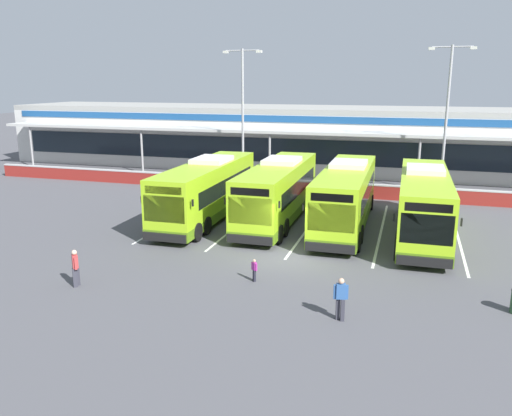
{
  "coord_description": "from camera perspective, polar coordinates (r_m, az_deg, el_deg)",
  "views": [
    {
      "loc": [
        5.54,
        -23.83,
        8.51
      ],
      "look_at": [
        -2.53,
        3.0,
        1.6
      ],
      "focal_mm": 36.3,
      "sensor_mm": 36.0,
      "label": 1
    }
  ],
  "objects": [
    {
      "name": "pedestrian_in_dark_coat",
      "position": [
        19.26,
        9.31,
        -9.71
      ],
      "size": [
        0.54,
        0.29,
        1.62
      ],
      "color": "#33333D",
      "rests_on": "ground"
    },
    {
      "name": "bay_stripe_mid_east",
      "position": [
        31.15,
        21.36,
        -2.97
      ],
      "size": [
        0.14,
        13.0,
        0.01
      ],
      "primitive_type": "cube",
      "color": "silver",
      "rests_on": "ground"
    },
    {
      "name": "lamp_post_west",
      "position": [
        43.13,
        -1.47,
        10.9
      ],
      "size": [
        3.24,
        0.28,
        11.0
      ],
      "color": "#9E9EA3",
      "rests_on": "ground"
    },
    {
      "name": "bay_stripe_centre",
      "position": [
        31.05,
        13.63,
        -2.45
      ],
      "size": [
        0.14,
        13.0,
        0.01
      ],
      "primitive_type": "cube",
      "color": "silver",
      "rests_on": "ground"
    },
    {
      "name": "coach_bus_right_centre",
      "position": [
        30.24,
        17.96,
        0.32
      ],
      "size": [
        2.99,
        12.17,
        3.78
      ],
      "color": "#9ED11E",
      "rests_on": "ground"
    },
    {
      "name": "bay_stripe_west",
      "position": [
        32.52,
        -1.3,
        -1.31
      ],
      "size": [
        0.14,
        13.0,
        0.01
      ],
      "primitive_type": "cube",
      "color": "silver",
      "rests_on": "ground"
    },
    {
      "name": "coach_bus_leftmost",
      "position": [
        32.55,
        -5.43,
        1.87
      ],
      "size": [
        2.99,
        12.17,
        3.78
      ],
      "color": "#9ED11E",
      "rests_on": "ground"
    },
    {
      "name": "coach_bus_left_centre",
      "position": [
        32.06,
        2.45,
        1.74
      ],
      "size": [
        2.99,
        12.17,
        3.78
      ],
      "color": "#9ED11E",
      "rests_on": "ground"
    },
    {
      "name": "coach_bus_centre",
      "position": [
        31.17,
        9.84,
        1.19
      ],
      "size": [
        2.99,
        12.17,
        3.78
      ],
      "color": "#9ED11E",
      "rests_on": "ground"
    },
    {
      "name": "bay_stripe_mid_west",
      "position": [
        31.51,
        5.99,
        -1.88
      ],
      "size": [
        0.14,
        13.0,
        0.01
      ],
      "primitive_type": "cube",
      "color": "silver",
      "rests_on": "ground"
    },
    {
      "name": "pedestrian_child",
      "position": [
        22.62,
        -0.19,
        -6.78
      ],
      "size": [
        0.31,
        0.26,
        1.0
      ],
      "color": "black",
      "rests_on": "ground"
    },
    {
      "name": "bay_stripe_far_west",
      "position": [
        34.01,
        -8.04,
        -0.77
      ],
      "size": [
        0.14,
        13.0,
        0.01
      ],
      "primitive_type": "cube",
      "color": "silver",
      "rests_on": "ground"
    },
    {
      "name": "pedestrian_with_handbag",
      "position": [
        23.28,
        -19.27,
        -6.15
      ],
      "size": [
        0.54,
        0.6,
        1.62
      ],
      "color": "#33333D",
      "rests_on": "ground"
    },
    {
      "name": "red_barrier_wall",
      "position": [
        39.54,
        8.35,
        2.1
      ],
      "size": [
        60.0,
        0.4,
        1.1
      ],
      "color": "maroon",
      "rests_on": "ground"
    },
    {
      "name": "lamp_post_centre",
      "position": [
        40.92,
        20.29,
        9.91
      ],
      "size": [
        3.24,
        0.28,
        11.0
      ],
      "color": "#9E9EA3",
      "rests_on": "ground"
    },
    {
      "name": "terminal_building",
      "position": [
        51.34,
        10.54,
        7.48
      ],
      "size": [
        70.0,
        13.0,
        6.0
      ],
      "color": "silver",
      "rests_on": "ground"
    },
    {
      "name": "ground_plane",
      "position": [
        25.91,
        3.46,
        -5.35
      ],
      "size": [
        200.0,
        200.0,
        0.0
      ],
      "primitive_type": "plane",
      "color": "#4C4C51"
    }
  ]
}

